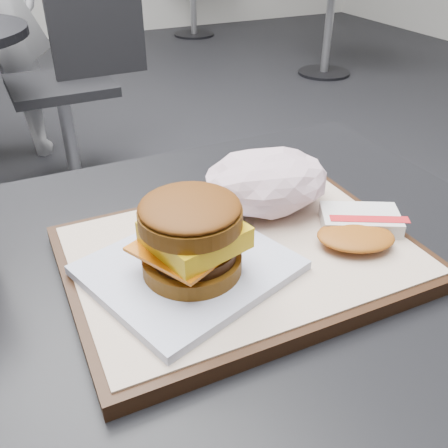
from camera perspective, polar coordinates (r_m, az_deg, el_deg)
customer_table at (r=0.69m, az=-2.11°, el=-16.81°), size 0.80×0.60×0.77m
serving_tray at (r=0.56m, az=2.02°, el=-3.67°), size 0.38×0.28×0.02m
breakfast_sandwich at (r=0.49m, az=-3.82°, el=-2.28°), size 0.23×0.22×0.09m
hash_brown at (r=0.59m, az=15.08°, el=-0.34°), size 0.13×0.12×0.02m
crumpled_wrapper at (r=0.62m, az=4.98°, el=4.86°), size 0.16×0.12×0.07m
neighbor_chair at (r=2.33m, az=-16.76°, el=16.35°), size 0.61×0.43×0.88m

